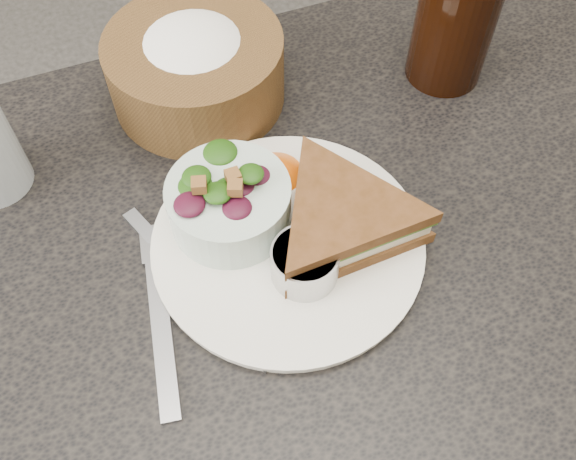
# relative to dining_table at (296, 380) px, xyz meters

# --- Properties ---
(floor) EXTENTS (6.00, 6.00, 0.00)m
(floor) POSITION_rel_dining_table_xyz_m (0.00, 0.00, -0.38)
(floor) COLOR #55524F
(floor) RESTS_ON ground
(dining_table) EXTENTS (1.00, 0.70, 0.75)m
(dining_table) POSITION_rel_dining_table_xyz_m (0.00, 0.00, 0.00)
(dining_table) COLOR black
(dining_table) RESTS_ON floor
(dinner_plate) EXTENTS (0.27, 0.27, 0.01)m
(dinner_plate) POSITION_rel_dining_table_xyz_m (-0.01, 0.01, 0.38)
(dinner_plate) COLOR silver
(dinner_plate) RESTS_ON dining_table
(sandwich) EXTENTS (0.19, 0.19, 0.05)m
(sandwich) POSITION_rel_dining_table_xyz_m (0.04, -0.00, 0.41)
(sandwich) COLOR brown
(sandwich) RESTS_ON dinner_plate
(salad_bowl) EXTENTS (0.14, 0.14, 0.07)m
(salad_bowl) POSITION_rel_dining_table_xyz_m (-0.05, 0.05, 0.42)
(salad_bowl) COLOR #B3CBBD
(salad_bowl) RESTS_ON dinner_plate
(dressing_ramekin) EXTENTS (0.09, 0.09, 0.04)m
(dressing_ramekin) POSITION_rel_dining_table_xyz_m (-0.01, -0.03, 0.41)
(dressing_ramekin) COLOR #A9A9A9
(dressing_ramekin) RESTS_ON dinner_plate
(orange_wedge) EXTENTS (0.07, 0.07, 0.03)m
(orange_wedge) POSITION_rel_dining_table_xyz_m (0.01, 0.09, 0.40)
(orange_wedge) COLOR #FF650A
(orange_wedge) RESTS_ON dinner_plate
(fork) EXTENTS (0.05, 0.18, 0.00)m
(fork) POSITION_rel_dining_table_xyz_m (-0.15, -0.03, 0.38)
(fork) COLOR gray
(fork) RESTS_ON dining_table
(knife) EXTENTS (0.09, 0.22, 0.00)m
(knife) POSITION_rel_dining_table_xyz_m (-0.11, -0.00, 0.38)
(knife) COLOR #9DA2AC
(knife) RESTS_ON dining_table
(bread_basket) EXTENTS (0.23, 0.23, 0.11)m
(bread_basket) POSITION_rel_dining_table_xyz_m (-0.03, 0.24, 0.43)
(bread_basket) COLOR brown
(bread_basket) RESTS_ON dining_table
(cola_glass) EXTENTS (0.10, 0.10, 0.15)m
(cola_glass) POSITION_rel_dining_table_xyz_m (0.26, 0.17, 0.45)
(cola_glass) COLOR black
(cola_glass) RESTS_ON dining_table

